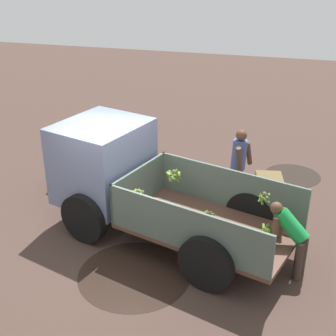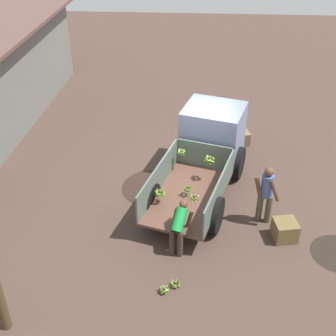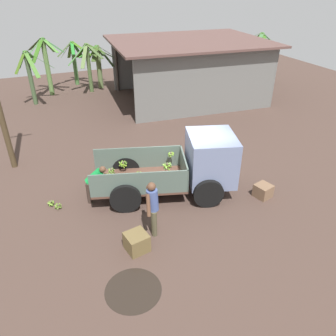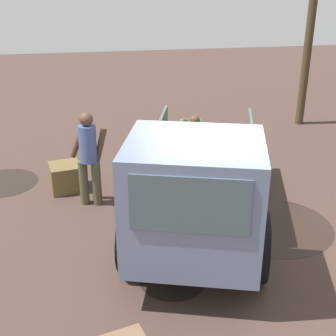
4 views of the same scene
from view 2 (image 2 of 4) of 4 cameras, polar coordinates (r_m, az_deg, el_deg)
The scene contains 10 objects.
ground at distance 14.51m, azimuth 2.62°, elevation -0.93°, with size 36.00×36.00×0.00m, color #45342C.
mud_patch_0 at distance 14.92m, azimuth 6.25°, elevation -0.01°, with size 0.94×0.94×0.01m, color #2C241E.
mud_patch_2 at distance 13.98m, azimuth -1.63°, elevation -2.42°, with size 1.97×1.97×0.01m, color #2D2019.
cargo_truck at distance 13.94m, azimuth 4.89°, elevation 2.78°, with size 5.01×3.02×2.09m.
person_foreground_visitor at distance 12.44m, azimuth 11.88°, elevation -2.91°, with size 0.49×0.72×1.74m.
person_worker_loading at distance 11.46m, azimuth 1.34°, elevation -7.05°, with size 0.73×0.62×1.30m.
banana_bunch_on_ground_0 at distance 11.04m, azimuth 0.93°, elevation -13.87°, with size 0.24×0.25×0.18m.
banana_bunch_on_ground_1 at distance 10.90m, azimuth -0.51°, elevation -14.57°, with size 0.23×0.23×0.19m.
wooden_crate_0 at distance 12.46m, azimuth 14.06°, elevation -7.35°, with size 0.58×0.58×0.53m, color brown.
wooden_crate_1 at distance 16.21m, azimuth 8.89°, elevation 3.66°, with size 0.51×0.51×0.45m, color brown.
Camera 2 is at (-11.93, -0.04, 8.26)m, focal length 50.00 mm.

